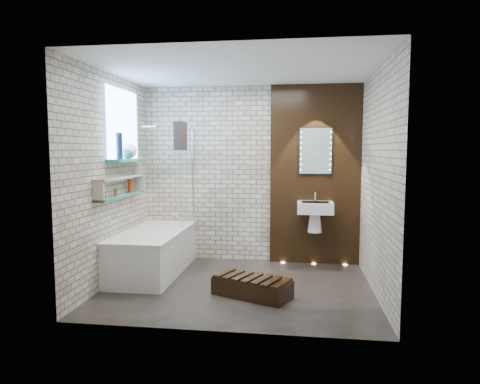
# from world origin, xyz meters

# --- Properties ---
(ground) EXTENTS (3.20, 3.20, 0.00)m
(ground) POSITION_xyz_m (0.00, 0.00, 0.00)
(ground) COLOR black
(ground) RESTS_ON ground
(room_shell) EXTENTS (3.24, 3.20, 2.60)m
(room_shell) POSITION_xyz_m (0.00, 0.00, 1.30)
(room_shell) COLOR #A29580
(room_shell) RESTS_ON ground
(walnut_panel) EXTENTS (1.30, 0.06, 2.60)m
(walnut_panel) POSITION_xyz_m (0.95, 1.27, 1.30)
(walnut_panel) COLOR black
(walnut_panel) RESTS_ON ground
(clerestory_window) EXTENTS (0.18, 1.00, 0.94)m
(clerestory_window) POSITION_xyz_m (-1.57, 0.35, 1.90)
(clerestory_window) COLOR #7FADE0
(clerestory_window) RESTS_ON room_shell
(display_niche) EXTENTS (0.14, 1.30, 0.26)m
(display_niche) POSITION_xyz_m (-1.53, 0.15, 1.20)
(display_niche) COLOR #238375
(display_niche) RESTS_ON room_shell
(bathtub) EXTENTS (0.79, 1.74, 0.70)m
(bathtub) POSITION_xyz_m (-1.22, 0.45, 0.29)
(bathtub) COLOR white
(bathtub) RESTS_ON ground
(bath_screen) EXTENTS (0.01, 0.78, 1.40)m
(bath_screen) POSITION_xyz_m (-0.87, 0.89, 1.28)
(bath_screen) COLOR white
(bath_screen) RESTS_ON bathtub
(towel) EXTENTS (0.11, 0.29, 0.37)m
(towel) POSITION_xyz_m (-0.87, 0.60, 1.85)
(towel) COLOR black
(towel) RESTS_ON bath_screen
(shower_head) EXTENTS (0.18, 0.18, 0.02)m
(shower_head) POSITION_xyz_m (-1.30, 0.95, 2.00)
(shower_head) COLOR silver
(shower_head) RESTS_ON room_shell
(washbasin) EXTENTS (0.50, 0.36, 0.58)m
(washbasin) POSITION_xyz_m (0.95, 1.07, 0.79)
(washbasin) COLOR white
(washbasin) RESTS_ON walnut_panel
(led_mirror) EXTENTS (0.50, 0.02, 0.70)m
(led_mirror) POSITION_xyz_m (0.95, 1.23, 1.65)
(led_mirror) COLOR black
(led_mirror) RESTS_ON walnut_panel
(walnut_step) EXTENTS (0.96, 0.71, 0.19)m
(walnut_step) POSITION_xyz_m (0.20, -0.30, 0.10)
(walnut_step) COLOR black
(walnut_step) RESTS_ON ground
(niche_bottles) EXTENTS (0.07, 0.87, 0.17)m
(niche_bottles) POSITION_xyz_m (-1.53, 0.18, 1.17)
(niche_bottles) COLOR #AB451A
(niche_bottles) RESTS_ON display_niche
(sill_vases) EXTENTS (0.20, 0.44, 0.33)m
(sill_vases) POSITION_xyz_m (-1.50, 0.30, 1.65)
(sill_vases) COLOR #238375
(sill_vases) RESTS_ON clerestory_window
(floor_uplights) EXTENTS (0.96, 0.06, 0.01)m
(floor_uplights) POSITION_xyz_m (0.95, 1.20, 0.01)
(floor_uplights) COLOR #FFD899
(floor_uplights) RESTS_ON ground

